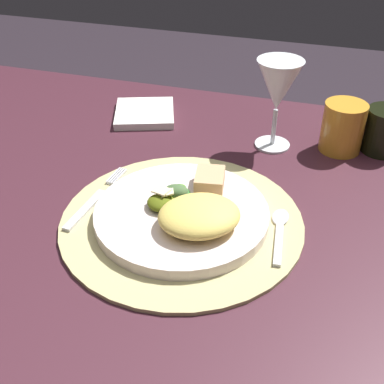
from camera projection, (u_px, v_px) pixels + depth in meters
name	position (u px, v px, depth m)	size (l,w,h in m)	color
dining_table	(186.00, 288.00, 0.83)	(1.25, 0.84, 0.71)	#3E1D27
placemat	(182.00, 221.00, 0.71)	(0.34, 0.34, 0.01)	tan
dinner_plate	(182.00, 214.00, 0.70)	(0.25, 0.25, 0.02)	silver
pasta_serving	(199.00, 216.00, 0.66)	(0.11, 0.09, 0.03)	#E8C95C
salad_greens	(170.00, 196.00, 0.71)	(0.06, 0.08, 0.02)	#4D5A10
bread_piece	(210.00, 181.00, 0.73)	(0.05, 0.04, 0.03)	tan
fork	(94.00, 200.00, 0.74)	(0.03, 0.17, 0.00)	silver
spoon	(280.00, 227.00, 0.69)	(0.03, 0.12, 0.01)	silver
napkin	(145.00, 113.00, 0.98)	(0.11, 0.12, 0.01)	silver
wine_glass	(278.00, 88.00, 0.83)	(0.08, 0.08, 0.16)	silver
amber_tumbler	(343.00, 127.00, 0.86)	(0.07, 0.07, 0.09)	orange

